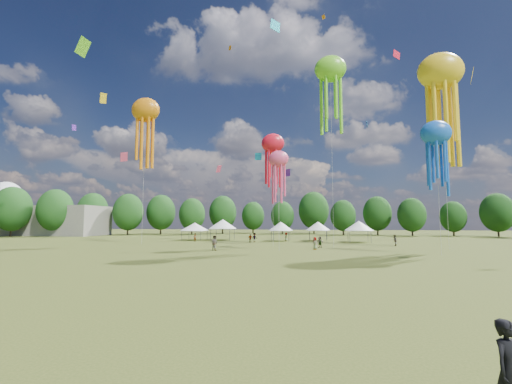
# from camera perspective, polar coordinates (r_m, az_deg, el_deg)

# --- Properties ---
(ground) EXTENTS (300.00, 300.00, 0.00)m
(ground) POSITION_cam_1_polar(r_m,az_deg,el_deg) (12.32, -18.27, -22.38)
(ground) COLOR #384416
(ground) RESTS_ON ground
(observer_main) EXTENTS (0.81, 0.73, 1.86)m
(observer_main) POSITION_cam_1_polar(r_m,az_deg,el_deg) (8.62, 37.04, -22.93)
(observer_main) COLOR black
(observer_main) RESTS_ON ground
(spectator_near) EXTENTS (1.16, 1.05, 1.93)m
(spectator_near) POSITION_cam_1_polar(r_m,az_deg,el_deg) (44.66, -7.05, -8.55)
(spectator_near) COLOR gray
(spectator_near) RESTS_ON ground
(spectators_far) EXTENTS (35.11, 20.24, 1.70)m
(spectators_far) POSITION_cam_1_polar(r_m,az_deg,el_deg) (56.82, 6.51, -7.95)
(spectators_far) COLOR gray
(spectators_far) RESTS_ON ground
(festival_tents) EXTENTS (37.84, 8.84, 4.25)m
(festival_tents) POSITION_cam_1_polar(r_m,az_deg,el_deg) (67.50, 1.73, -5.70)
(festival_tents) COLOR #47474C
(festival_tents) RESTS_ON ground
(show_kites) EXTENTS (51.87, 13.94, 29.09)m
(show_kites) POSITION_cam_1_polar(r_m,az_deg,el_deg) (52.87, 12.23, 13.50)
(show_kites) COLOR red
(show_kites) RESTS_ON ground
(small_kites) EXTENTS (74.16, 68.29, 43.77)m
(small_kites) POSITION_cam_1_polar(r_m,az_deg,el_deg) (58.49, 3.75, 20.63)
(small_kites) COLOR red
(small_kites) RESTS_ON ground
(treeline) EXTENTS (201.57, 95.24, 13.43)m
(treeline) POSITION_cam_1_polar(r_m,az_deg,el_deg) (73.56, 2.69, -2.85)
(treeline) COLOR #38281C
(treeline) RESTS_ON ground
(hangar) EXTENTS (40.00, 12.00, 8.00)m
(hangar) POSITION_cam_1_polar(r_m,az_deg,el_deg) (113.09, -33.35, -4.09)
(hangar) COLOR gray
(hangar) RESTS_ON ground
(radome) EXTENTS (9.00, 9.00, 16.00)m
(radome) POSITION_cam_1_polar(r_m,az_deg,el_deg) (128.79, -36.58, -1.27)
(radome) COLOR white
(radome) RESTS_ON ground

